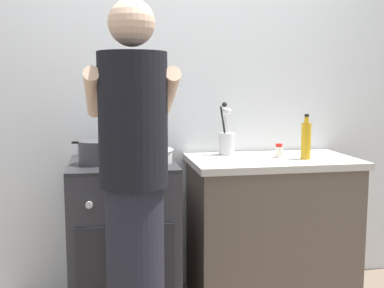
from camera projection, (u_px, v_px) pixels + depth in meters
name	position (u px, v px, depth m)	size (l,w,h in m)	color
back_wall	(204.00, 99.00, 3.02)	(3.20, 0.10, 2.50)	silver
countertop	(270.00, 229.00, 2.85)	(1.00, 0.60, 0.90)	brown
stove_range	(124.00, 238.00, 2.68)	(0.60, 0.62, 0.90)	#2D2D33
pot	(97.00, 152.00, 2.56)	(0.27, 0.21, 0.13)	#38383D
mixing_bowl	(147.00, 155.00, 2.61)	(0.30, 0.30, 0.08)	#B7B7BC
utensil_crock	(226.00, 141.00, 2.90)	(0.10, 0.10, 0.33)	silver
spice_bottle	(279.00, 151.00, 2.80)	(0.04, 0.04, 0.08)	silver
oil_bottle	(306.00, 140.00, 2.73)	(0.06, 0.06, 0.27)	gold
person	(134.00, 194.00, 2.03)	(0.41, 0.50, 1.70)	black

